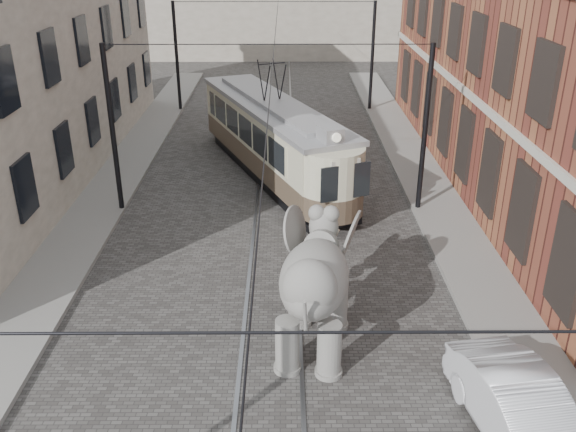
{
  "coord_description": "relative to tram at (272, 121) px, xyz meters",
  "views": [
    {
      "loc": [
        0.34,
        -14.62,
        9.22
      ],
      "look_at": [
        0.43,
        0.95,
        2.1
      ],
      "focal_mm": 38.53,
      "sensor_mm": 36.0,
      "label": 1
    }
  ],
  "objects": [
    {
      "name": "brick_building",
      "position": [
        11.16,
        -0.69,
        3.66
      ],
      "size": [
        8.0,
        26.0,
        12.0
      ],
      "primitive_type": "cube",
      "color": "#5E271F",
      "rests_on": "ground"
    },
    {
      "name": "sidewalk_left",
      "position": [
        -6.34,
        -9.69,
        -2.26
      ],
      "size": [
        2.0,
        60.0,
        0.15
      ],
      "primitive_type": "cube",
      "color": "slate",
      "rests_on": "ground"
    },
    {
      "name": "tram",
      "position": [
        0.0,
        0.0,
        0.0
      ],
      "size": [
        6.74,
        11.82,
        4.68
      ],
      "primitive_type": null,
      "rotation": [
        0.0,
        0.0,
        0.39
      ],
      "color": "#BFBA9A",
      "rests_on": "ground"
    },
    {
      "name": "elephant",
      "position": [
        1.18,
        -11.88,
        -0.84
      ],
      "size": [
        3.47,
        5.27,
        3.0
      ],
      "primitive_type": null,
      "rotation": [
        0.0,
        0.0,
        -0.17
      ],
      "color": "slate",
      "rests_on": "ground"
    },
    {
      "name": "ground",
      "position": [
        0.16,
        -9.69,
        -2.34
      ],
      "size": [
        120.0,
        120.0,
        0.0
      ],
      "primitive_type": "plane",
      "color": "#484643"
    },
    {
      "name": "sidewalk_right",
      "position": [
        6.16,
        -9.69,
        -2.26
      ],
      "size": [
        2.0,
        60.0,
        0.15
      ],
      "primitive_type": "cube",
      "color": "slate",
      "rests_on": "ground"
    },
    {
      "name": "parked_car",
      "position": [
        5.14,
        -14.98,
        -1.64
      ],
      "size": [
        2.22,
        4.44,
        1.4
      ],
      "primitive_type": "imported",
      "rotation": [
        0.0,
        0.0,
        0.18
      ],
      "color": "silver",
      "rests_on": "ground"
    },
    {
      "name": "tram_rails",
      "position": [
        0.16,
        -9.69,
        -2.33
      ],
      "size": [
        1.54,
        80.0,
        0.02
      ],
      "primitive_type": null,
      "color": "slate",
      "rests_on": "ground"
    },
    {
      "name": "catenary",
      "position": [
        -0.04,
        -4.69,
        0.66
      ],
      "size": [
        11.0,
        30.2,
        6.0
      ],
      "primitive_type": null,
      "color": "black",
      "rests_on": "ground"
    }
  ]
}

